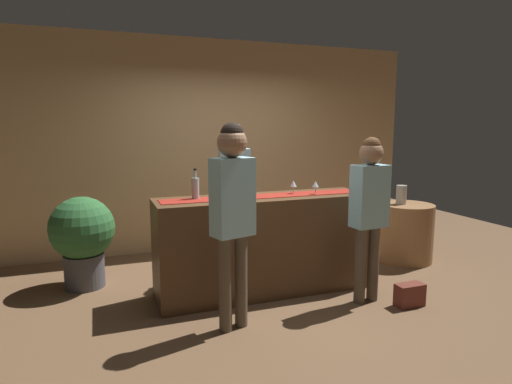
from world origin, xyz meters
TOP-DOWN VIEW (x-y plane):
  - ground_plane at (0.00, 0.00)m, footprint 10.00×10.00m
  - back_wall at (0.00, 1.90)m, footprint 6.00×0.12m
  - bar_counter at (0.00, 0.00)m, footprint 2.23×0.60m
  - counter_runner_cloth at (0.00, 0.00)m, footprint 2.12×0.28m
  - wine_bottle_clear at (-0.70, 0.08)m, footprint 0.07×0.07m
  - wine_bottle_green at (-0.18, 0.08)m, footprint 0.07×0.07m
  - wine_glass_near_customer at (-0.49, -0.06)m, footprint 0.07×0.07m
  - wine_glass_mid_counter at (0.55, -0.07)m, footprint 0.07×0.07m
  - wine_glass_far_end at (0.35, 0.04)m, footprint 0.07×0.07m
  - bartender at (-0.13, 0.58)m, footprint 0.37×0.25m
  - customer_sipping at (0.85, -0.60)m, footprint 0.35×0.23m
  - customer_browsing at (-0.56, -0.70)m, footprint 0.38×0.29m
  - round_side_table at (2.10, 0.34)m, footprint 0.68×0.68m
  - vase_on_side_table at (2.03, 0.39)m, footprint 0.13×0.13m
  - potted_plant_tall at (-1.78, 0.79)m, footprint 0.68×0.68m
  - handbag at (1.18, -0.85)m, footprint 0.28×0.14m

SIDE VIEW (x-z plane):
  - ground_plane at x=0.00m, z-range 0.00..0.00m
  - handbag at x=1.18m, z-range 0.00..0.22m
  - round_side_table at x=2.10m, z-range 0.00..0.74m
  - bar_counter at x=0.00m, z-range 0.00..1.02m
  - potted_plant_tall at x=-1.78m, z-range 0.08..1.07m
  - vase_on_side_table at x=2.03m, z-range 0.74..0.98m
  - customer_sipping at x=0.85m, z-range 0.18..1.81m
  - counter_runner_cloth at x=0.00m, z-range 1.02..1.02m
  - customer_browsing at x=-0.56m, z-range 0.22..1.98m
  - bartender at x=-0.13m, z-range 0.22..1.98m
  - wine_glass_near_customer at x=-0.49m, z-range 1.05..1.19m
  - wine_glass_mid_counter at x=0.55m, z-range 1.05..1.19m
  - wine_glass_far_end at x=0.35m, z-range 1.05..1.19m
  - wine_bottle_clear at x=-0.70m, z-range 0.98..1.28m
  - wine_bottle_green at x=-0.18m, z-range 0.98..1.28m
  - back_wall at x=0.00m, z-range 0.00..2.90m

